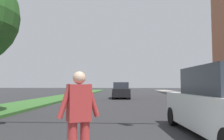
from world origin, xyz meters
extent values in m
plane|color=#2D2D30|center=(0.00, 30.00, 0.00)|extent=(140.00, 140.00, 0.00)
cube|color=#386B2D|center=(-7.34, 28.00, 0.07)|extent=(3.14, 64.00, 0.15)
cube|color=#9E9991|center=(8.19, 28.00, 0.07)|extent=(3.00, 64.00, 0.15)
cube|color=#B23333|center=(-1.22, 8.53, 1.16)|extent=(0.45, 0.40, 0.62)
cylinder|color=#B23333|center=(-1.01, 8.65, 1.19)|extent=(0.27, 0.21, 0.58)
cylinder|color=#B23333|center=(-1.43, 8.41, 1.19)|extent=(0.27, 0.21, 0.58)
sphere|color=beige|center=(-1.22, 8.53, 1.58)|extent=(0.30, 0.30, 0.22)
cube|color=silver|center=(2.29, 11.15, 0.70)|extent=(2.27, 4.74, 0.96)
cylinder|color=black|center=(1.27, 12.92, 0.32)|extent=(0.27, 0.66, 0.64)
cylinder|color=black|center=(3.00, 13.07, 0.32)|extent=(0.27, 0.66, 0.64)
cube|color=black|center=(-0.95, 28.09, 0.63)|extent=(2.01, 4.35, 0.82)
cube|color=#2D333D|center=(-0.94, 27.88, 1.37)|extent=(1.67, 2.00, 0.67)
cylinder|color=black|center=(-1.85, 29.73, 0.32)|extent=(0.25, 0.65, 0.64)
cylinder|color=black|center=(-0.24, 29.81, 0.32)|extent=(0.25, 0.65, 0.64)
cylinder|color=black|center=(-1.67, 26.37, 0.32)|extent=(0.25, 0.65, 0.64)
cylinder|color=black|center=(-0.06, 26.46, 0.32)|extent=(0.25, 0.65, 0.64)
camera|label=1|loc=(-0.43, 4.87, 1.46)|focal=34.85mm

